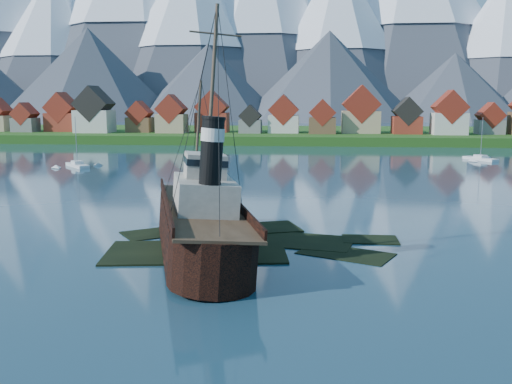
{
  "coord_description": "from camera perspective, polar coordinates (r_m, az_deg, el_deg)",
  "views": [
    {
      "loc": [
        8.46,
        -56.86,
        15.34
      ],
      "look_at": [
        2.28,
        6.0,
        5.0
      ],
      "focal_mm": 40.0,
      "sensor_mm": 36.0,
      "label": 1
    }
  ],
  "objects": [
    {
      "name": "seawall",
      "position": [
        189.67,
        3.05,
        4.65
      ],
      "size": [
        600.0,
        2.5,
        2.0
      ],
      "primitive_type": "cube",
      "color": "#3F3D38",
      "rests_on": "ground"
    },
    {
      "name": "ground",
      "position": [
        59.5,
        -2.77,
        -5.66
      ],
      "size": [
        1400.0,
        1400.0,
        0.0
      ],
      "primitive_type": "plane",
      "color": "#1C3C4F",
      "rests_on": "ground"
    },
    {
      "name": "town",
      "position": [
        213.24,
        -5.69,
        7.55
      ],
      "size": [
        250.96,
        16.69,
        17.3
      ],
      "color": "maroon",
      "rests_on": "ground"
    },
    {
      "name": "shoal",
      "position": [
        61.43,
        -0.82,
        -5.5
      ],
      "size": [
        31.71,
        21.24,
        1.14
      ],
      "color": "black",
      "rests_on": "ground"
    },
    {
      "name": "tugboat_wreck",
      "position": [
        58.37,
        -5.44,
        -2.8
      ],
      "size": [
        7.36,
        31.73,
        25.14
      ],
      "rotation": [
        0.0,
        0.07,
        0.29
      ],
      "color": "black",
      "rests_on": "ground"
    },
    {
      "name": "mountains",
      "position": [
        543.27,
        4.8,
        17.1
      ],
      "size": [
        965.0,
        340.0,
        205.0
      ],
      "color": "#2D333D",
      "rests_on": "ground"
    },
    {
      "name": "sailboat_e",
      "position": [
        155.02,
        21.52,
        3.06
      ],
      "size": [
        6.99,
        9.62,
        11.27
      ],
      "rotation": [
        0.0,
        0.0,
        0.53
      ],
      "color": "silver",
      "rests_on": "ground"
    },
    {
      "name": "sailboat_c",
      "position": [
        136.16,
        -17.43,
        2.52
      ],
      "size": [
        7.97,
        8.42,
        11.96
      ],
      "rotation": [
        0.0,
        0.0,
        0.74
      ],
      "color": "silver",
      "rests_on": "ground"
    },
    {
      "name": "shore_bank",
      "position": [
        227.54,
        3.48,
        5.42
      ],
      "size": [
        600.0,
        80.0,
        3.2
      ],
      "primitive_type": "cube",
      "color": "#1F4112",
      "rests_on": "ground"
    }
  ]
}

